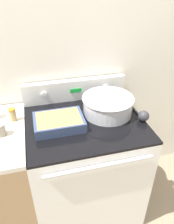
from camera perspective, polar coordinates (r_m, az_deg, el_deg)
kitchen_wall at (r=1.71m, az=-3.81°, el=14.29°), size 8.00×0.05×2.50m
stove_range at (r=1.83m, az=-0.48°, el=-14.09°), size 0.82×0.72×0.91m
control_panel at (r=1.75m, az=-3.12°, el=5.82°), size 0.82×0.07×0.17m
mixing_bowl at (r=1.58m, az=5.45°, el=2.05°), size 0.37×0.37×0.13m
casserole_dish at (r=1.47m, az=-7.35°, el=-2.49°), size 0.33×0.24×0.07m
ladle at (r=1.57m, az=14.29°, el=-0.83°), size 0.08×0.32×0.08m
spice_jar_orange_cap at (r=1.57m, az=-18.85°, el=-0.62°), size 0.05×0.05×0.09m
spice_jar_white_cap at (r=1.46m, az=-21.72°, el=-4.18°), size 0.07×0.07×0.09m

